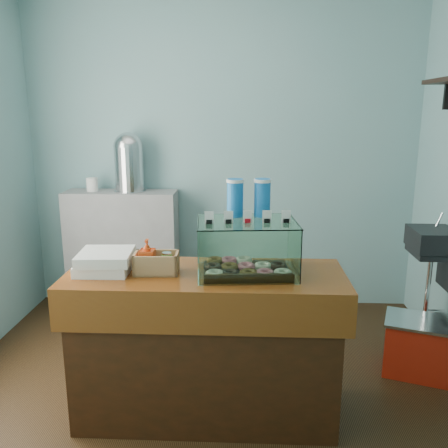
# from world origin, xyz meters

# --- Properties ---
(ground) EXTENTS (3.50, 3.50, 0.00)m
(ground) POSITION_xyz_m (0.00, 0.00, 0.00)
(ground) COLOR black
(ground) RESTS_ON ground
(room_shell) EXTENTS (3.54, 3.04, 2.82)m
(room_shell) POSITION_xyz_m (0.03, 0.01, 1.71)
(room_shell) COLOR #75A5AB
(room_shell) RESTS_ON ground
(counter) EXTENTS (1.60, 0.60, 0.90)m
(counter) POSITION_xyz_m (0.00, -0.25, 0.46)
(counter) COLOR #421D0C
(counter) RESTS_ON ground
(back_shelf) EXTENTS (1.00, 0.32, 1.10)m
(back_shelf) POSITION_xyz_m (-0.90, 1.32, 0.55)
(back_shelf) COLOR #939496
(back_shelf) RESTS_ON ground
(display_case) EXTENTS (0.59, 0.45, 0.52)m
(display_case) POSITION_xyz_m (0.23, -0.21, 1.07)
(display_case) COLOR #372210
(display_case) RESTS_ON counter
(condiment_crate) EXTENTS (0.26, 0.16, 0.20)m
(condiment_crate) POSITION_xyz_m (-0.29, -0.27, 0.97)
(condiment_crate) COLOR tan
(condiment_crate) RESTS_ON counter
(pastry_boxes) EXTENTS (0.32, 0.32, 0.12)m
(pastry_boxes) POSITION_xyz_m (-0.58, -0.25, 0.96)
(pastry_boxes) COLOR white
(pastry_boxes) RESTS_ON counter
(coffee_urn) EXTENTS (0.28, 0.28, 0.52)m
(coffee_urn) POSITION_xyz_m (-0.81, 1.33, 1.37)
(coffee_urn) COLOR silver
(coffee_urn) RESTS_ON back_shelf
(red_cooler) EXTENTS (0.54, 0.48, 0.40)m
(red_cooler) POSITION_xyz_m (1.44, 0.26, 0.20)
(red_cooler) COLOR red
(red_cooler) RESTS_ON ground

